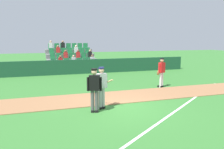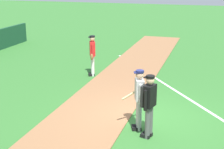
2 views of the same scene
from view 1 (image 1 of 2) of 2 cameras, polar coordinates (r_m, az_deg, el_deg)
name	(u,v)px [view 1 (image 1 of 2)]	position (r m, az deg, el deg)	size (l,w,h in m)	color
ground_plane	(119,108)	(10.27, 1.58, -7.89)	(80.00, 80.00, 0.00)	#33702D
infield_dirt_path	(107,98)	(11.83, -1.31, -5.58)	(28.00, 2.47, 0.03)	#936642
foul_line_chalk	(185,104)	(11.23, 17.12, -6.80)	(12.00, 0.10, 0.01)	white
dugout_fence	(76,67)	(19.77, -8.64, 1.81)	(20.00, 0.16, 1.19)	#19472D
stadium_bleachers	(71,62)	(22.00, -9.72, 2.90)	(4.45, 3.80, 2.70)	slate
batter_grey_jersey	(102,86)	(9.87, -2.50, -2.79)	(0.75, 0.69, 1.76)	#B2B2B2
umpire_home_plate	(94,88)	(9.42, -4.23, -3.16)	(0.57, 0.38, 1.76)	#4C4C4C
runner_red_jersey	(161,71)	(14.51, 11.71, 0.71)	(0.66, 0.41, 1.76)	silver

